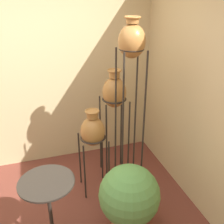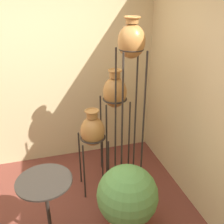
{
  "view_description": "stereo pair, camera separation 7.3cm",
  "coord_description": "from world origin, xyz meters",
  "px_view_note": "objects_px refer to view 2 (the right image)",
  "views": [
    {
      "loc": [
        0.06,
        -1.74,
        2.3
      ],
      "look_at": [
        0.89,
        0.87,
        1.03
      ],
      "focal_mm": 42.0,
      "sensor_mm": 36.0,
      "label": 1
    },
    {
      "loc": [
        0.13,
        -1.76,
        2.3
      ],
      "look_at": [
        0.89,
        0.87,
        1.03
      ],
      "focal_mm": 42.0,
      "sensor_mm": 36.0,
      "label": 2
    }
  ],
  "objects_px": {
    "side_table": "(47,199)",
    "potted_plant": "(127,198)",
    "vase_stand_medium": "(115,94)",
    "vase_stand_short": "(93,132)",
    "vase_stand_tall": "(131,50)"
  },
  "relations": [
    {
      "from": "vase_stand_medium",
      "to": "vase_stand_short",
      "type": "height_order",
      "value": "vase_stand_medium"
    },
    {
      "from": "vase_stand_medium",
      "to": "potted_plant",
      "type": "height_order",
      "value": "vase_stand_medium"
    },
    {
      "from": "vase_stand_tall",
      "to": "vase_stand_medium",
      "type": "xyz_separation_m",
      "value": [
        -0.05,
        0.4,
        -0.61
      ]
    },
    {
      "from": "vase_stand_short",
      "to": "potted_plant",
      "type": "height_order",
      "value": "vase_stand_short"
    },
    {
      "from": "vase_stand_medium",
      "to": "side_table",
      "type": "relative_size",
      "value": 1.88
    },
    {
      "from": "side_table",
      "to": "potted_plant",
      "type": "relative_size",
      "value": 1.03
    },
    {
      "from": "potted_plant",
      "to": "vase_stand_short",
      "type": "bearing_deg",
      "value": 104.52
    },
    {
      "from": "vase_stand_short",
      "to": "side_table",
      "type": "distance_m",
      "value": 0.93
    },
    {
      "from": "vase_stand_short",
      "to": "side_table",
      "type": "xyz_separation_m",
      "value": [
        -0.59,
        -0.68,
        -0.25
      ]
    },
    {
      "from": "vase_stand_medium",
      "to": "vase_stand_short",
      "type": "xyz_separation_m",
      "value": [
        -0.34,
        -0.23,
        -0.35
      ]
    },
    {
      "from": "vase_stand_medium",
      "to": "potted_plant",
      "type": "bearing_deg",
      "value": -98.92
    },
    {
      "from": "vase_stand_medium",
      "to": "side_table",
      "type": "bearing_deg",
      "value": -135.45
    },
    {
      "from": "side_table",
      "to": "vase_stand_medium",
      "type": "bearing_deg",
      "value": 44.55
    },
    {
      "from": "potted_plant",
      "to": "side_table",
      "type": "bearing_deg",
      "value": 177.02
    },
    {
      "from": "vase_stand_tall",
      "to": "side_table",
      "type": "height_order",
      "value": "vase_stand_tall"
    }
  ]
}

